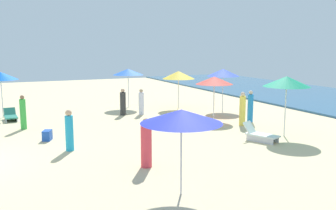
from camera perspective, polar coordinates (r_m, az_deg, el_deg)
umbrella_0 at (r=20.27m, az=7.08°, el=3.75°), size 2.01×2.01×2.33m
umbrella_2 at (r=22.51m, az=-24.23°, el=4.07°), size 1.85×1.85×2.55m
lounge_chair_2_1 at (r=21.79m, az=-22.92°, el=-1.58°), size 1.45×0.69×0.60m
umbrella_3 at (r=23.25m, az=8.43°, el=4.92°), size 1.98×1.98×2.56m
umbrella_4 at (r=9.77m, az=2.06°, el=-1.75°), size 2.18×2.18×2.33m
umbrella_5 at (r=17.01m, az=17.68°, el=3.44°), size 2.03×2.03×2.67m
lounge_chair_5_0 at (r=16.19m, az=13.90°, el=-4.42°), size 1.60×1.11×0.76m
umbrella_6 at (r=24.24m, az=-6.12°, el=5.05°), size 1.96×1.96×2.50m
umbrella_7 at (r=23.71m, az=1.62°, el=4.61°), size 2.05×2.05×2.38m
beachgoer_0 at (r=14.69m, az=-14.85°, el=-3.88°), size 0.42×0.42×1.59m
beachgoer_1 at (r=21.63m, az=-6.90°, el=0.35°), size 0.47×0.47×1.55m
beachgoer_2 at (r=19.14m, az=-21.28°, el=-1.16°), size 0.40×0.40×1.65m
beachgoer_3 at (r=21.73m, az=-4.10°, el=0.37°), size 0.40×0.40×1.50m
beachgoer_4 at (r=19.07m, az=11.31°, el=-0.70°), size 0.36×0.36×1.69m
beachgoer_5 at (r=19.98m, az=12.48°, el=-0.33°), size 0.40×0.40×1.66m
beachgoer_6 at (r=12.34m, az=-3.34°, el=-6.04°), size 0.51×0.51×1.64m
cooler_box_1 at (r=18.56m, az=-0.07°, el=-2.83°), size 0.58×0.45×0.31m
cooler_box_2 at (r=16.66m, az=-17.97°, el=-4.43°), size 0.58×0.48×0.43m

